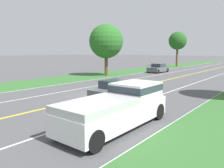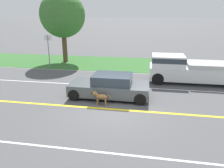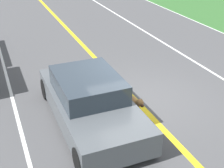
% 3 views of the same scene
% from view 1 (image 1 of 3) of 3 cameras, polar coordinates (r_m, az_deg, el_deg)
% --- Properties ---
extents(ground_plane, '(400.00, 400.00, 0.00)m').
position_cam_1_polar(ground_plane, '(16.37, -3.99, -3.21)').
color(ground_plane, '#4C4C4F').
extents(centre_divider_line, '(0.18, 160.00, 0.01)m').
position_cam_1_polar(centre_divider_line, '(16.36, -3.99, -3.20)').
color(centre_divider_line, yellow).
rests_on(centre_divider_line, ground).
extents(lane_edge_line_right, '(0.14, 160.00, 0.01)m').
position_cam_1_polar(lane_edge_line_right, '(12.86, 19.94, -6.89)').
color(lane_edge_line_right, white).
rests_on(lane_edge_line_right, ground).
extents(lane_edge_line_left, '(0.14, 160.00, 0.01)m').
position_cam_1_polar(lane_edge_line_left, '(21.64, -17.84, -0.75)').
color(lane_edge_line_left, white).
rests_on(lane_edge_line_left, ground).
extents(lane_dash_same_dir, '(0.10, 160.00, 0.01)m').
position_cam_1_polar(lane_dash_same_dir, '(14.30, 6.48, -4.93)').
color(lane_dash_same_dir, white).
rests_on(lane_dash_same_dir, ground).
extents(lane_dash_oncoming, '(0.10, 160.00, 0.01)m').
position_cam_1_polar(lane_dash_oncoming, '(18.86, -11.88, -1.82)').
color(lane_dash_oncoming, white).
rests_on(lane_dash_oncoming, ground).
extents(grass_verge_left, '(6.00, 160.00, 0.03)m').
position_cam_1_polar(grass_verge_left, '(24.17, -21.82, -0.01)').
color(grass_verge_left, '#33662D').
rests_on(grass_verge_left, ground).
extents(ego_car, '(1.91, 4.36, 1.32)m').
position_cam_1_polar(ego_car, '(15.53, 1.47, -1.51)').
color(ego_car, '#51565B').
rests_on(ego_car, ground).
extents(dog, '(0.21, 1.07, 0.74)m').
position_cam_1_polar(dog, '(16.52, -1.24, -1.46)').
color(dog, olive).
rests_on(dog, ground).
extents(pickup_truck, '(2.05, 5.67, 1.82)m').
position_cam_1_polar(pickup_truck, '(9.64, 1.87, -5.73)').
color(pickup_truck, silver).
rests_on(pickup_truck, ground).
extents(oncoming_car, '(1.90, 4.25, 1.45)m').
position_cam_1_polar(oncoming_car, '(36.24, 11.97, 4.04)').
color(oncoming_car, '#51565B').
rests_on(oncoming_car, ground).
extents(roadside_tree_left_near, '(4.64, 4.64, 7.05)m').
position_cam_1_polar(roadside_tree_left_near, '(30.35, -1.54, 11.06)').
color(roadside_tree_left_near, brown).
rests_on(roadside_tree_left_near, ground).
extents(roadside_tree_left_far, '(3.97, 3.97, 7.77)m').
position_cam_1_polar(roadside_tree_left_far, '(51.71, 16.77, 10.72)').
color(roadside_tree_left_far, brown).
rests_on(roadside_tree_left_far, ground).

